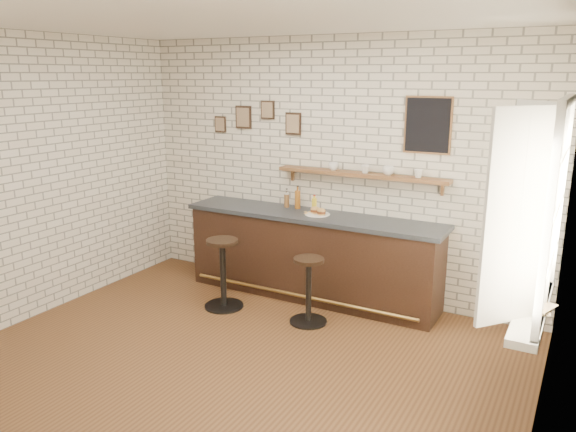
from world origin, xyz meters
name	(u,v)px	position (x,y,z in m)	size (l,w,h in m)	color
ground	(239,360)	(0.00, 0.00, 0.00)	(5.00, 5.00, 0.00)	brown
bar_counter	(312,256)	(-0.10, 1.70, 0.51)	(3.10, 0.65, 1.01)	#301C12
sandwich_plate	(317,214)	(-0.03, 1.69, 1.02)	(0.28, 0.28, 0.01)	white
ciabatta_sandwich	(318,211)	(-0.02, 1.69, 1.06)	(0.22, 0.16, 0.07)	tan
potato_chips	(316,213)	(-0.05, 1.69, 1.02)	(0.26, 0.19, 0.00)	gold
bitters_bottle_brown	(287,200)	(-0.52, 1.86, 1.09)	(0.06, 0.06, 0.20)	brown
bitters_bottle_white	(287,200)	(-0.52, 1.86, 1.10)	(0.06, 0.06, 0.23)	beige
bitters_bottle_amber	(298,199)	(-0.37, 1.86, 1.12)	(0.07, 0.07, 0.28)	#965518
condiment_bottle_yellow	(314,204)	(-0.15, 1.86, 1.09)	(0.06, 0.06, 0.19)	gold
bar_stool_left	(223,271)	(-0.83, 0.94, 0.43)	(0.44, 0.44, 0.80)	black
bar_stool_right	(309,288)	(0.20, 1.03, 0.39)	(0.40, 0.40, 0.72)	black
wall_shelf	(361,175)	(0.40, 1.90, 1.48)	(2.00, 0.18, 0.18)	brown
shelf_cup_a	(334,166)	(0.07, 1.90, 1.55)	(0.12, 0.12, 0.09)	white
shelf_cup_b	(365,169)	(0.45, 1.90, 1.55)	(0.10, 0.10, 0.09)	white
shelf_cup_c	(388,171)	(0.72, 1.90, 1.55)	(0.12, 0.12, 0.10)	white
shelf_cup_d	(418,174)	(1.05, 1.90, 1.54)	(0.10, 0.10, 0.09)	white
back_wall_decor	(350,122)	(0.23, 1.98, 2.05)	(2.96, 0.02, 0.56)	black
window_sill	(532,309)	(2.40, 0.30, 0.90)	(0.20, 1.35, 0.06)	white
casement_window	(537,209)	(2.36, 0.30, 1.65)	(0.40, 1.30, 1.56)	white
book_lower	(528,308)	(2.38, 0.21, 0.94)	(0.15, 0.21, 0.02)	tan
book_upper	(529,304)	(2.38, 0.24, 0.96)	(0.16, 0.22, 0.02)	tan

